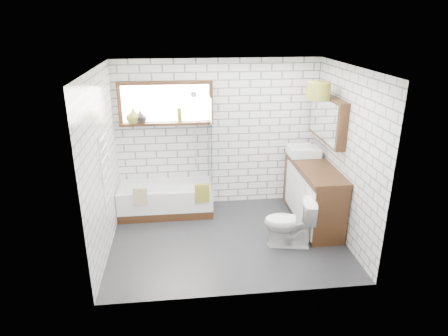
{
  "coord_description": "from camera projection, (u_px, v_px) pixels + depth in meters",
  "views": [
    {
      "loc": [
        -0.64,
        -5.17,
        3.11
      ],
      "look_at": [
        -0.02,
        0.25,
        1.04
      ],
      "focal_mm": 32.0,
      "sensor_mm": 36.0,
      "label": 1
    }
  ],
  "objects": [
    {
      "name": "shower_riser",
      "position": [
        195.0,
        130.0,
        6.62
      ],
      "size": [
        0.02,
        0.02,
        1.3
      ],
      "primitive_type": "cylinder",
      "color": "silver",
      "rests_on": "wall_back"
    },
    {
      "name": "vase_olive",
      "position": [
        133.0,
        117.0,
        6.4
      ],
      "size": [
        0.29,
        0.29,
        0.25
      ],
      "primitive_type": "imported",
      "rotation": [
        0.0,
        0.0,
        0.25
      ],
      "color": "olive",
      "rests_on": "window"
    },
    {
      "name": "toilet",
      "position": [
        289.0,
        223.0,
        5.68
      ],
      "size": [
        0.53,
        0.77,
        0.72
      ],
      "primitive_type": "imported",
      "rotation": [
        0.0,
        0.0,
        -1.76
      ],
      "color": "white",
      "rests_on": "floor"
    },
    {
      "name": "ceiling",
      "position": [
        228.0,
        67.0,
        5.09
      ],
      "size": [
        3.4,
        2.6,
        0.01
      ],
      "primitive_type": "cube",
      "color": "white",
      "rests_on": "ground"
    },
    {
      "name": "wall_back",
      "position": [
        218.0,
        134.0,
        6.74
      ],
      "size": [
        3.4,
        0.01,
        2.5
      ],
      "primitive_type": "cube",
      "color": "white",
      "rests_on": "ground"
    },
    {
      "name": "vase_dark",
      "position": [
        140.0,
        118.0,
        6.42
      ],
      "size": [
        0.21,
        0.21,
        0.21
      ],
      "primitive_type": "imported",
      "rotation": [
        0.0,
        0.0,
        -0.06
      ],
      "color": "black",
      "rests_on": "window"
    },
    {
      "name": "floor",
      "position": [
        227.0,
        239.0,
        5.98
      ],
      "size": [
        3.4,
        2.6,
        0.01
      ],
      "primitive_type": "cube",
      "color": "#232326",
      "rests_on": "ground"
    },
    {
      "name": "wall_left",
      "position": [
        102.0,
        165.0,
        5.35
      ],
      "size": [
        0.01,
        2.6,
        2.5
      ],
      "primitive_type": "cube",
      "color": "white",
      "rests_on": "ground"
    },
    {
      "name": "wall_front",
      "position": [
        242.0,
        200.0,
        4.32
      ],
      "size": [
        3.4,
        0.01,
        2.5
      ],
      "primitive_type": "cube",
      "color": "white",
      "rests_on": "ground"
    },
    {
      "name": "bathtub",
      "position": [
        166.0,
        199.0,
        6.68
      ],
      "size": [
        1.54,
        0.68,
        0.5
      ],
      "primitive_type": "cube",
      "color": "white",
      "rests_on": "floor"
    },
    {
      "name": "mirror_cabinet",
      "position": [
        328.0,
        118.0,
        6.12
      ],
      "size": [
        0.16,
        1.2,
        0.7
      ],
      "primitive_type": "cube",
      "color": "black",
      "rests_on": "wall_right"
    },
    {
      "name": "shower_screen",
      "position": [
        210.0,
        141.0,
        6.41
      ],
      "size": [
        0.02,
        0.72,
        1.5
      ],
      "primitive_type": "cube",
      "color": "white",
      "rests_on": "bathtub"
    },
    {
      "name": "tap",
      "position": [
        313.0,
        147.0,
        6.57
      ],
      "size": [
        0.04,
        0.04,
        0.15
      ],
      "primitive_type": "cylinder",
      "rotation": [
        0.0,
        0.0,
        0.29
      ],
      "color": "silver",
      "rests_on": "vanity"
    },
    {
      "name": "wall_right",
      "position": [
        346.0,
        155.0,
        5.71
      ],
      "size": [
        0.01,
        2.6,
        2.5
      ],
      "primitive_type": "cube",
      "color": "white",
      "rests_on": "ground"
    },
    {
      "name": "window",
      "position": [
        166.0,
        104.0,
        6.42
      ],
      "size": [
        1.52,
        0.16,
        0.68
      ],
      "primitive_type": "cube",
      "color": "black",
      "rests_on": "wall_back"
    },
    {
      "name": "basin",
      "position": [
        303.0,
        151.0,
        6.58
      ],
      "size": [
        0.49,
        0.43,
        0.14
      ],
      "primitive_type": "cube",
      "color": "white",
      "rests_on": "vanity"
    },
    {
      "name": "pendant",
      "position": [
        318.0,
        91.0,
        5.82
      ],
      "size": [
        0.35,
        0.35,
        0.25
      ],
      "primitive_type": "cylinder",
      "color": "olive",
      "rests_on": "ceiling"
    },
    {
      "name": "towel_radiator",
      "position": [
        105.0,
        168.0,
        5.37
      ],
      "size": [
        0.06,
        0.52,
        1.0
      ],
      "primitive_type": "cube",
      "color": "white",
      "rests_on": "wall_left"
    },
    {
      "name": "vanity",
      "position": [
        313.0,
        192.0,
        6.37
      ],
      "size": [
        0.54,
        1.69,
        0.97
      ],
      "primitive_type": "cube",
      "color": "black",
      "rests_on": "floor"
    },
    {
      "name": "towel_beige",
      "position": [
        140.0,
        196.0,
        6.25
      ],
      "size": [
        0.22,
        0.05,
        0.28
      ],
      "primitive_type": "cube",
      "color": "tan",
      "rests_on": "bathtub"
    },
    {
      "name": "towel_green",
      "position": [
        202.0,
        193.0,
        6.35
      ],
      "size": [
        0.23,
        0.06,
        0.31
      ],
      "primitive_type": "cube",
      "color": "olive",
      "rests_on": "bathtub"
    },
    {
      "name": "bottle",
      "position": [
        180.0,
        116.0,
        6.48
      ],
      "size": [
        0.08,
        0.08,
        0.23
      ],
      "primitive_type": "cylinder",
      "rotation": [
        0.0,
        0.0,
        -0.12
      ],
      "color": "olive",
      "rests_on": "window"
    }
  ]
}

